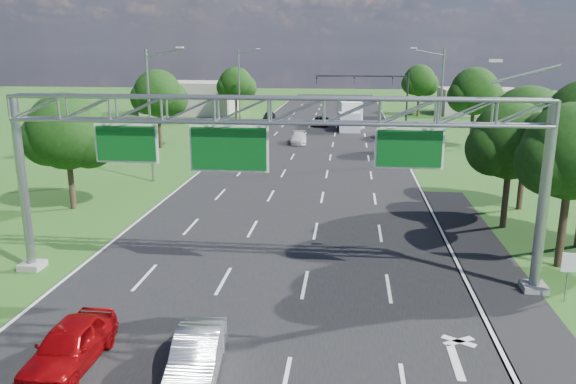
# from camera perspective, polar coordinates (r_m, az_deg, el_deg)

# --- Properties ---
(ground) EXTENTS (220.00, 220.00, 0.00)m
(ground) POSITION_cam_1_polar(r_m,az_deg,el_deg) (42.38, 1.31, 0.70)
(ground) COLOR #2B5519
(ground) RESTS_ON ground
(road) EXTENTS (18.00, 180.00, 0.02)m
(road) POSITION_cam_1_polar(r_m,az_deg,el_deg) (42.38, 1.31, 0.70)
(road) COLOR black
(road) RESTS_ON ground
(road_flare) EXTENTS (3.00, 30.00, 0.02)m
(road_flare) POSITION_cam_1_polar(r_m,az_deg,el_deg) (27.75, 19.88, -7.58)
(road_flare) COLOR black
(road_flare) RESTS_ON ground
(sign_gantry) EXTENTS (23.50, 1.00, 9.56)m
(sign_gantry) POSITION_cam_1_polar(r_m,az_deg,el_deg) (23.47, -1.67, 6.85)
(sign_gantry) COLOR gray
(sign_gantry) RESTS_ON ground
(regulatory_sign) EXTENTS (0.60, 0.08, 2.10)m
(regulatory_sign) POSITION_cam_1_polar(r_m,az_deg,el_deg) (25.18, 26.63, -6.82)
(regulatory_sign) COLOR gray
(regulatory_sign) RESTS_ON ground
(traffic_signal) EXTENTS (12.21, 0.24, 7.00)m
(traffic_signal) POSITION_cam_1_polar(r_m,az_deg,el_deg) (76.31, 9.39, 10.46)
(traffic_signal) COLOR black
(traffic_signal) RESTS_ON ground
(streetlight_l_near) EXTENTS (2.97, 0.22, 10.16)m
(streetlight_l_near) POSITION_cam_1_polar(r_m,az_deg,el_deg) (43.88, -13.67, 8.16)
(streetlight_l_near) COLOR gray
(streetlight_l_near) RESTS_ON ground
(streetlight_l_far) EXTENTS (2.97, 0.22, 10.16)m
(streetlight_l_far) POSITION_cam_1_polar(r_m,az_deg,el_deg) (77.62, -4.84, 10.96)
(streetlight_l_far) COLOR gray
(streetlight_l_far) RESTS_ON ground
(streetlight_r_mid) EXTENTS (2.97, 0.22, 10.16)m
(streetlight_r_mid) POSITION_cam_1_polar(r_m,az_deg,el_deg) (51.82, 15.06, 8.95)
(streetlight_r_mid) COLOR gray
(streetlight_r_mid) RESTS_ON ground
(tree_cluster_right) EXTENTS (9.91, 14.60, 8.68)m
(tree_cluster_right) POSITION_cam_1_polar(r_m,az_deg,el_deg) (32.59, 26.49, 4.64)
(tree_cluster_right) COLOR #2D2116
(tree_cluster_right) RESTS_ON ground
(tree_verge_la) EXTENTS (5.76, 4.80, 7.40)m
(tree_verge_la) POSITION_cam_1_polar(r_m,az_deg,el_deg) (37.78, -21.43, 5.41)
(tree_verge_la) COLOR #2D2116
(tree_verge_la) RESTS_ON ground
(tree_verge_lb) EXTENTS (5.76, 4.80, 8.06)m
(tree_verge_lb) POSITION_cam_1_polar(r_m,az_deg,el_deg) (59.55, -13.00, 9.53)
(tree_verge_lb) COLOR #2D2116
(tree_verge_lb) RESTS_ON ground
(tree_verge_lc) EXTENTS (5.76, 4.80, 7.62)m
(tree_verge_lc) POSITION_cam_1_polar(r_m,az_deg,el_deg) (82.90, -5.27, 10.74)
(tree_verge_lc) COLOR #2D2116
(tree_verge_lc) RESTS_ON ground
(tree_verge_rd) EXTENTS (5.76, 4.80, 8.28)m
(tree_verge_rd) POSITION_cam_1_polar(r_m,az_deg,el_deg) (60.56, 18.47, 9.45)
(tree_verge_rd) COLOR #2D2116
(tree_verge_rd) RESTS_ON ground
(tree_verge_re) EXTENTS (5.76, 4.80, 7.84)m
(tree_verge_re) POSITION_cam_1_polar(r_m,az_deg,el_deg) (89.84, 13.25, 10.83)
(tree_verge_re) COLOR #2D2116
(tree_verge_re) RESTS_ON ground
(building_left) EXTENTS (14.00, 10.00, 5.00)m
(building_left) POSITION_cam_1_polar(r_m,az_deg,el_deg) (92.95, -9.82, 9.43)
(building_left) COLOR #A09486
(building_left) RESTS_ON ground
(building_right) EXTENTS (12.00, 9.00, 4.00)m
(building_right) POSITION_cam_1_polar(r_m,az_deg,el_deg) (95.61, 18.84, 8.71)
(building_right) COLOR #A09486
(building_right) RESTS_ON ground
(red_coupe) EXTENTS (1.77, 4.31, 1.46)m
(red_coupe) POSITION_cam_1_polar(r_m,az_deg,el_deg) (19.87, -21.31, -14.31)
(red_coupe) COLOR #8E0609
(red_coupe) RESTS_ON ground
(silver_sedan) EXTENTS (1.81, 4.19, 1.34)m
(silver_sedan) POSITION_cam_1_polar(r_m,az_deg,el_deg) (18.45, -9.25, -15.99)
(silver_sedan) COLOR #B5B8C1
(silver_sedan) RESTS_ON ground
(car_queue_a) EXTENTS (1.95, 4.22, 1.19)m
(car_queue_a) POSITION_cam_1_polar(r_m,az_deg,el_deg) (61.47, 1.10, 5.50)
(car_queue_a) COLOR silver
(car_queue_a) RESTS_ON ground
(car_queue_b) EXTENTS (2.16, 4.54, 1.25)m
(car_queue_b) POSITION_cam_1_polar(r_m,az_deg,el_deg) (76.17, 3.35, 7.19)
(car_queue_b) COLOR black
(car_queue_b) RESTS_ON ground
(car_queue_c) EXTENTS (1.73, 4.06, 1.37)m
(car_queue_c) POSITION_cam_1_polar(r_m,az_deg,el_deg) (81.36, -1.93, 7.69)
(car_queue_c) COLOR black
(car_queue_c) RESTS_ON ground
(car_queue_d) EXTENTS (1.71, 4.82, 1.59)m
(car_queue_d) POSITION_cam_1_polar(r_m,az_deg,el_deg) (65.49, 10.16, 5.99)
(car_queue_d) COLOR silver
(car_queue_d) RESTS_ON ground
(box_truck) EXTENTS (3.40, 9.49, 3.50)m
(box_truck) POSITION_cam_1_polar(r_m,az_deg,el_deg) (74.14, 6.25, 7.76)
(box_truck) COLOR white
(box_truck) RESTS_ON ground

